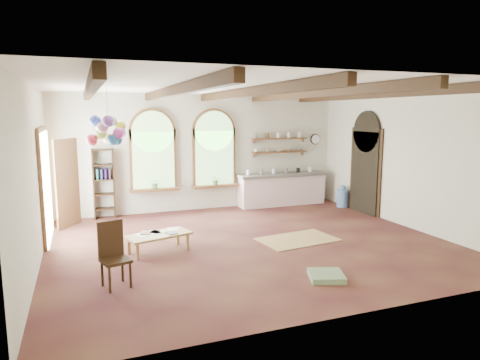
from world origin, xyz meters
name	(u,v)px	position (x,y,z in m)	size (l,w,h in m)	color
floor	(250,243)	(0.00, 0.00, 0.00)	(8.00, 8.00, 0.00)	brown
ceiling_beams	(250,92)	(0.00, 0.00, 3.10)	(6.20, 6.80, 0.18)	#322010
window_left	(153,153)	(-1.40, 3.43, 1.63)	(1.30, 0.28, 2.20)	brown
window_right	(214,151)	(0.30, 3.43, 1.63)	(1.30, 0.28, 2.20)	brown
left_doorway	(46,186)	(-3.95, 1.80, 1.15)	(0.10, 1.90, 2.50)	brown
right_doorway	(365,173)	(3.95, 1.50, 1.10)	(0.10, 1.30, 2.40)	black
kitchen_counter	(282,189)	(2.30, 3.20, 0.48)	(2.68, 0.62, 0.94)	#F5CFD6
wall_shelf_lower	(279,152)	(2.30, 3.38, 1.55)	(1.70, 0.24, 0.04)	brown
wall_shelf_upper	(280,139)	(2.30, 3.38, 1.95)	(1.70, 0.24, 0.04)	brown
wall_clock	(315,139)	(3.55, 3.45, 1.90)	(0.32, 0.32, 0.04)	black
bookshelf	(104,184)	(-2.70, 3.32, 0.90)	(0.53, 0.32, 1.80)	#322010
coffee_table	(159,236)	(-1.88, 0.11, 0.31)	(1.34, 0.89, 0.35)	tan
side_chair	(115,268)	(-2.81, -1.38, 0.29)	(0.50, 0.50, 1.02)	#322010
floor_mat	(298,239)	(1.04, -0.16, 0.01)	(1.63, 1.01, 0.02)	tan
floor_cushion	(326,276)	(0.44, -2.27, 0.05)	(0.55, 0.55, 0.09)	#6B875D
water_jug_a	(305,194)	(3.10, 3.20, 0.26)	(0.31, 0.31, 0.60)	#5780BB
water_jug_b	(343,197)	(3.82, 2.30, 0.28)	(0.34, 0.34, 0.65)	#5780BB
balloon_cluster	(108,131)	(-2.69, 0.80, 2.33)	(0.79, 0.83, 1.14)	silver
table_book	(140,233)	(-2.20, 0.27, 0.36)	(0.18, 0.26, 0.02)	olive
tablet	(171,233)	(-1.63, 0.08, 0.36)	(0.17, 0.24, 0.01)	black
potted_plant_left	(155,183)	(-1.40, 3.32, 0.85)	(0.27, 0.23, 0.30)	#598C4C
potted_plant_right	(216,179)	(0.30, 3.32, 0.85)	(0.27, 0.23, 0.30)	#598C4C
shelf_cup_a	(256,151)	(1.55, 3.38, 1.62)	(0.12, 0.10, 0.10)	white
shelf_cup_b	(267,150)	(1.90, 3.38, 1.62)	(0.10, 0.10, 0.09)	beige
shelf_bowl_a	(278,151)	(2.25, 3.38, 1.60)	(0.22, 0.22, 0.05)	beige
shelf_bowl_b	(289,150)	(2.60, 3.38, 1.60)	(0.20, 0.20, 0.06)	#8C664C
shelf_vase	(299,148)	(2.95, 3.38, 1.67)	(0.18, 0.18, 0.19)	slate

